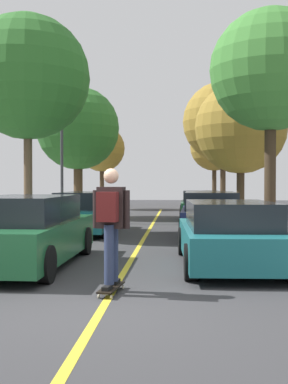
% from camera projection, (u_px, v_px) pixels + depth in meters
% --- Properties ---
extents(ground, '(80.00, 80.00, 0.00)m').
position_uv_depth(ground, '(102.00, 309.00, 6.44)').
color(ground, '#353538').
extents(center_line, '(0.12, 39.20, 0.01)m').
position_uv_depth(center_line, '(131.00, 260.00, 10.43)').
color(center_line, gold).
rests_on(center_line, ground).
extents(parked_car_left_nearest, '(1.97, 4.67, 1.42)m').
position_uv_depth(parked_car_left_nearest, '(26.00, 232.00, 9.70)').
color(parked_car_left_nearest, '#1E5B33').
rests_on(parked_car_left_nearest, ground).
extents(parked_car_left_near, '(1.94, 4.64, 1.37)m').
position_uv_depth(parked_car_left_near, '(87.00, 213.00, 16.20)').
color(parked_car_left_near, '#196066').
rests_on(parked_car_left_near, ground).
extents(parked_car_right_nearest, '(2.02, 4.41, 1.31)m').
position_uv_depth(parked_car_right_nearest, '(229.00, 235.00, 9.66)').
color(parked_car_right_nearest, '#196066').
rests_on(parked_car_right_nearest, ground).
extents(parked_car_right_near, '(1.99, 4.41, 1.39)m').
position_uv_depth(parked_car_right_near, '(210.00, 214.00, 15.09)').
color(parked_car_right_near, navy).
rests_on(parked_car_right_near, ground).
extents(parked_car_right_far, '(1.88, 4.08, 1.33)m').
position_uv_depth(parked_car_right_far, '(201.00, 206.00, 21.23)').
color(parked_car_right_far, '#1E5B33').
rests_on(parked_car_right_far, ground).
extents(street_tree_left_nearest, '(3.93, 3.93, 6.83)m').
position_uv_depth(street_tree_left_nearest, '(28.00, 78.00, 15.18)').
color(street_tree_left_nearest, brown).
rests_on(street_tree_left_nearest, sidewalk_left).
extents(street_tree_left_near, '(3.93, 3.93, 6.08)m').
position_uv_depth(street_tree_left_near, '(78.00, 129.00, 22.89)').
color(street_tree_left_near, '#4C3823').
rests_on(street_tree_left_near, sidewalk_left).
extents(street_tree_left_far, '(2.88, 2.88, 5.11)m').
position_uv_depth(street_tree_left_far, '(102.00, 149.00, 30.14)').
color(street_tree_left_far, '#3D2D1E').
rests_on(street_tree_left_far, sidewalk_left).
extents(street_tree_right_nearest, '(3.54, 3.54, 6.59)m').
position_uv_depth(street_tree_right_nearest, '(271.00, 71.00, 14.04)').
color(street_tree_right_nearest, '#3D2D1E').
rests_on(street_tree_right_nearest, sidewalk_right).
extents(street_tree_right_near, '(3.92, 3.92, 5.85)m').
position_uv_depth(street_tree_right_near, '(241.00, 128.00, 20.64)').
color(street_tree_right_near, '#3D2D1E').
rests_on(street_tree_right_near, sidewalk_right).
extents(street_tree_right_far, '(4.76, 4.76, 7.53)m').
position_uv_depth(street_tree_right_far, '(223.00, 122.00, 28.60)').
color(street_tree_right_far, '#3D2D1E').
rests_on(street_tree_right_far, sidewalk_right).
extents(street_tree_right_farthest, '(3.54, 3.54, 5.95)m').
position_uv_depth(street_tree_right_farthest, '(214.00, 147.00, 35.31)').
color(street_tree_right_farthest, '#3D2D1E').
rests_on(street_tree_right_farthest, sidewalk_right).
extents(fire_hydrant, '(0.20, 0.20, 0.70)m').
position_uv_depth(fire_hydrant, '(270.00, 226.00, 13.23)').
color(fire_hydrant, '#B2140F').
rests_on(fire_hydrant, sidewalk_right).
extents(streetlamp, '(0.36, 0.24, 5.96)m').
position_uv_depth(streetlamp, '(62.00, 138.00, 20.00)').
color(streetlamp, '#38383D').
rests_on(streetlamp, sidewalk_left).
extents(skateboard, '(0.34, 0.86, 0.10)m').
position_uv_depth(skateboard, '(111.00, 288.00, 7.34)').
color(skateboard, black).
rests_on(skateboard, ground).
extents(skateboarder, '(0.59, 0.71, 1.80)m').
position_uv_depth(skateboarder, '(111.00, 219.00, 7.28)').
color(skateboarder, black).
rests_on(skateboarder, skateboard).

